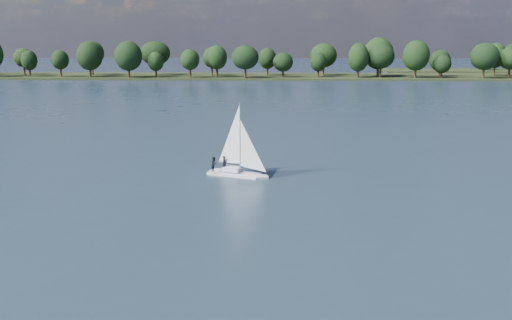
{
  "coord_description": "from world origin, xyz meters",
  "views": [
    {
      "loc": [
        -2.05,
        -31.17,
        16.15
      ],
      "look_at": [
        -4.49,
        32.53,
        2.5
      ],
      "focal_mm": 40.0,
      "sensor_mm": 36.0,
      "label": 1
    }
  ],
  "objects": [
    {
      "name": "treeline",
      "position": [
        -14.22,
        208.08,
        8.06
      ],
      "size": [
        562.99,
        73.77,
        18.12
      ],
      "color": "black",
      "rests_on": "ground"
    },
    {
      "name": "ground",
      "position": [
        0.0,
        100.0,
        0.0
      ],
      "size": [
        700.0,
        700.0,
        0.0
      ],
      "primitive_type": "plane",
      "color": "#233342",
      "rests_on": "ground"
    },
    {
      "name": "far_shore",
      "position": [
        0.0,
        212.0,
        0.0
      ],
      "size": [
        660.0,
        40.0,
        1.5
      ],
      "primitive_type": "cube",
      "color": "black",
      "rests_on": "ground"
    },
    {
      "name": "sailboat",
      "position": [
        -7.15,
        35.07,
        2.56
      ],
      "size": [
        7.2,
        4.29,
        9.17
      ],
      "rotation": [
        0.0,
        0.0,
        -0.36
      ],
      "color": "white",
      "rests_on": "ground"
    }
  ]
}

